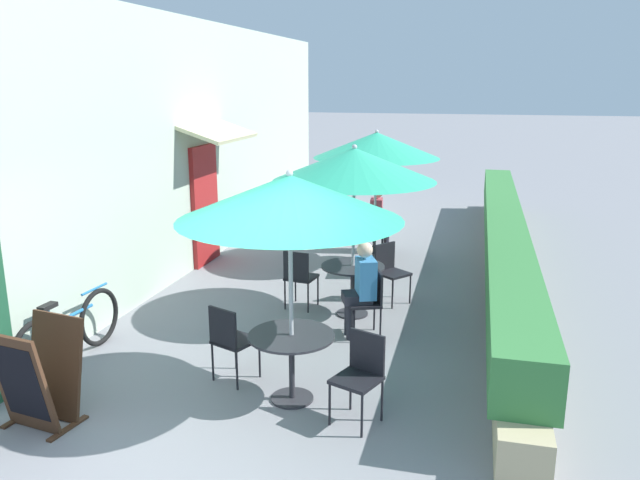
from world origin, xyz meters
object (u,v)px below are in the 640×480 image
Objects in this scene: patio_table_far at (374,233)px; seated_patron_far_right at (379,217)px; seated_patron_mid_left at (361,285)px; bicycle_leaning at (69,332)px; cafe_chair_mid_back at (299,274)px; cafe_chair_near_right at (230,337)px; patio_table_near at (292,350)px; cafe_chair_mid_left at (370,298)px; cafe_chair_far_right at (373,225)px; patio_table_mid at (353,277)px; patio_umbrella_mid at (354,165)px; cafe_chair_mid_right at (390,268)px; cafe_chair_near_left at (361,370)px; patio_umbrella_far at (376,145)px; cafe_chair_far_left at (376,246)px; patio_umbrella_near at (290,198)px; menu_board at (39,375)px.

seated_patron_far_right reaches higher than patio_table_far.
bicycle_leaning is (-3.12, -1.58, -0.31)m from seated_patron_mid_left.
cafe_chair_mid_back is 0.99× the size of patio_table_far.
cafe_chair_near_right is 4.97m from patio_table_far.
patio_table_near is 2.75m from bicycle_leaning.
cafe_chair_far_right is (-0.64, 4.07, 0.00)m from cafe_chair_mid_left.
patio_umbrella_mid is at bearing 75.96° from patio_table_mid.
bicycle_leaning is at bearing -123.34° from cafe_chair_mid_back.
cafe_chair_mid_right is 2.80m from seated_patron_far_right.
cafe_chair_near_right is at bearing 5.61° from cafe_chair_near_left.
patio_umbrella_far is (-0.00, -0.00, 1.56)m from patio_table_far.
cafe_chair_far_right is (0.50, 3.34, 0.00)m from cafe_chair_mid_back.
seated_patron_mid_left is at bearing -28.42° from cafe_chair_mid_back.
patio_umbrella_mid is at bearing 87.13° from patio_table_near.
patio_umbrella_mid reaches higher than cafe_chair_far_left.
cafe_chair_far_left is at bearing 89.15° from patio_umbrella_mid.
seated_patron_far_right is (-0.53, 4.08, 0.17)m from cafe_chair_mid_left.
cafe_chair_far_left is at bearing 59.03° from bicycle_leaning.
cafe_chair_far_left is (0.15, 4.36, -1.59)m from patio_umbrella_near.
patio_table_mid is 4.22m from menu_board.
cafe_chair_near_left and cafe_chair_far_right have the same top height.
cafe_chair_mid_right is (0.42, 0.66, -1.59)m from patio_umbrella_mid.
cafe_chair_far_left is at bearing -78.74° from patio_table_far.
cafe_chair_mid_left is 1.35m from cafe_chair_mid_right.
seated_patron_far_right is at bearing 104.73° from cafe_chair_near_right.
seated_patron_far_right is (0.71, 5.69, 0.17)m from cafe_chair_near_right.
patio_umbrella_mid is at bearing 87.13° from patio_umbrella_near.
cafe_chair_mid_right is 0.70× the size of seated_patron_far_right.
seated_patron_mid_left reaches higher than cafe_chair_mid_right.
cafe_chair_mid_back is (0.10, 2.34, 0.00)m from cafe_chair_near_right.
cafe_chair_mid_back is (-1.04, 0.77, -0.17)m from seated_patron_mid_left.
patio_table_near is 1.00× the size of patio_table_far.
seated_patron_mid_left is at bearing -83.50° from patio_table_far.
cafe_chair_mid_right is at bearing -74.35° from patio_table_far.
bicycle_leaning is at bearing 95.04° from seated_patron_mid_left.
patio_table_far is at bearing -13.42° from cafe_chair_mid_left.
patio_table_far is (-0.38, 3.35, -0.14)m from seated_patron_mid_left.
patio_umbrella_near is 1.33× the size of bicycle_leaning.
patio_table_far is 5.64m from bicycle_leaning.
cafe_chair_far_right is 0.49× the size of bicycle_leaning.
bicycle_leaning is (-2.86, -2.31, -1.73)m from patio_umbrella_mid.
cafe_chair_near_right and cafe_chair_far_left have the same top height.
seated_patron_far_right is (-0.04, 0.78, 0.14)m from patio_table_far.
patio_umbrella_mid is at bearing 5.61° from cafe_chair_mid_left.
patio_umbrella_far reaches higher than patio_table_far.
patio_umbrella_far is 1.77m from cafe_chair_far_right.
cafe_chair_near_left is 1.00× the size of cafe_chair_mid_back.
seated_patron_far_right reaches higher than cafe_chair_mid_back.
patio_umbrella_near is at bearing -4.18° from cafe_chair_far_right.
patio_table_near is 1.01× the size of cafe_chair_near_left.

